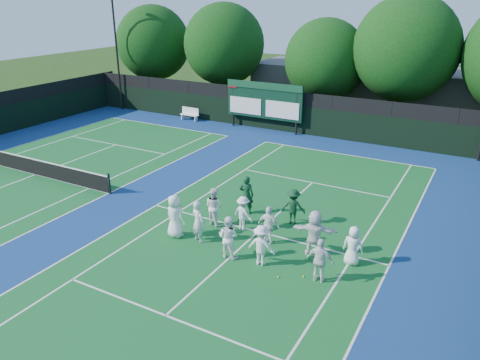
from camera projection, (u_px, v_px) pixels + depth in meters
The scene contains 30 objects.
ground at pixel (247, 242), 19.06m from camera, with size 120.00×120.00×0.00m, color #1C390F.
court_apron at pixel (148, 203), 22.59m from camera, with size 34.00×32.00×0.01m, color navy.
near_court at pixel (258, 232), 19.87m from camera, with size 11.05×23.85×0.01m.
left_court at pixel (36, 175), 26.20m from camera, with size 11.05×23.85×0.01m.
back_fence at pixel (279, 113), 34.27m from camera, with size 34.00×0.08×3.00m.
scoreboard at pixel (264, 101), 34.09m from camera, with size 6.00×0.21×3.55m.
clubhouse at pixel (363, 91), 38.72m from camera, with size 18.00×6.00×4.00m, color #515155.
light_pole_left at pixel (115, 35), 38.99m from camera, with size 1.20×0.30×10.12m.
tennis_net at pixel (35, 166), 26.02m from camera, with size 11.30×0.10×1.10m.
bench at pixel (190, 113), 37.45m from camera, with size 1.62×0.48×1.01m.
tree_a at pixel (155, 45), 42.07m from camera, with size 6.57×6.57×8.67m.
tree_b at pixel (226, 47), 38.64m from camera, with size 6.66×6.66×8.92m.
tree_c at pixel (328, 62), 34.92m from camera, with size 6.11×6.11×7.91m.
tree_d at pixel (408, 51), 31.94m from camera, with size 7.19×7.19×9.57m.
tennis_ball_0 at pixel (201, 236), 19.44m from camera, with size 0.07×0.07×0.07m, color #CFEB1B.
tennis_ball_1 at pixel (300, 207), 22.10m from camera, with size 0.07×0.07×0.07m, color #CFEB1B.
tennis_ball_2 at pixel (303, 277), 16.66m from camera, with size 0.07×0.07×0.07m, color #CFEB1B.
tennis_ball_5 at pixel (278, 277), 16.64m from camera, with size 0.07×0.07×0.07m, color #CFEB1B.
player_front_0 at pixel (175, 216), 19.19m from camera, with size 0.90×0.59×1.85m, color white.
player_front_1 at pixel (198, 221), 18.83m from camera, with size 0.65×0.42×1.77m, color silver.
player_front_2 at pixel (228, 237), 17.68m from camera, with size 0.83×0.65×1.71m, color white.
player_front_3 at pixel (261, 245), 17.19m from camera, with size 1.04×0.60×1.61m, color white.
player_front_4 at pixel (320, 261), 16.16m from camera, with size 0.97×0.41×1.66m, color white.
player_back_0 at pixel (214, 206), 20.24m from camera, with size 0.83×0.65×1.71m, color white.
player_back_1 at pixel (243, 213), 19.84m from camera, with size 0.98×0.56×1.52m, color white.
player_back_2 at pixel (269, 225), 18.69m from camera, with size 0.95×0.39×1.61m, color white.
player_back_3 at pixel (314, 233), 17.85m from camera, with size 1.71×0.55×1.85m, color white.
player_back_4 at pixel (353, 246), 17.24m from camera, with size 0.75×0.49×1.54m, color white.
coach_left at pixel (246, 195), 21.26m from camera, with size 0.67×0.44×1.83m, color #0F3A20.
coach_right at pixel (293, 207), 20.34m from camera, with size 1.04×0.60×1.61m, color #0E341B.
Camera 1 is at (7.91, -14.81, 9.38)m, focal length 35.00 mm.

